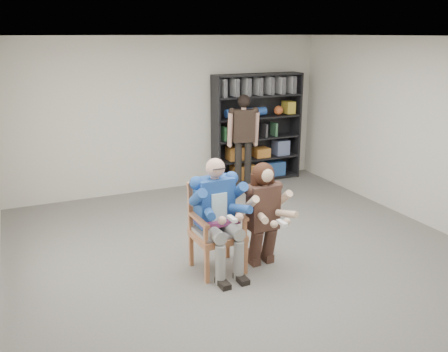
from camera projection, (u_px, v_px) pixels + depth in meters
name	position (u px, v px, depth m)	size (l,w,h in m)	color
room_shell	(260.00, 159.00, 5.62)	(6.00, 7.00, 2.80)	beige
floor	(257.00, 265.00, 6.03)	(6.00, 7.00, 0.01)	#63605B
armchair	(218.00, 228.00, 5.77)	(0.64, 0.62, 1.11)	#9A532E
seated_man	(217.00, 216.00, 5.72)	(0.62, 0.86, 1.44)	#1B498D
kneeling_woman	(264.00, 216.00, 5.86)	(0.55, 0.89, 1.32)	#3C291E
bookshelf	(257.00, 128.00, 9.25)	(1.80, 0.38, 2.10)	black
standing_man	(243.00, 143.00, 8.71)	(0.55, 0.30, 1.78)	black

